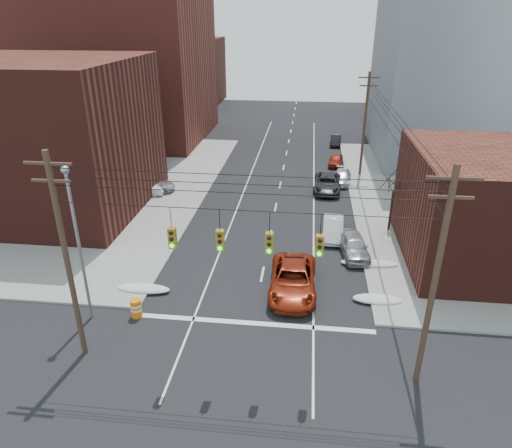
% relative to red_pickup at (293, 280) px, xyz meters
% --- Properties ---
extents(ground, '(160.00, 160.00, 0.00)m').
position_rel_red_pickup_xyz_m(ground, '(-2.15, -10.11, -0.88)').
color(ground, black).
rests_on(ground, ground).
extents(sidewalk_nw, '(40.00, 40.00, 0.15)m').
position_rel_red_pickup_xyz_m(sidewalk_nw, '(-29.15, 16.89, -0.80)').
color(sidewalk_nw, gray).
rests_on(sidewalk_nw, ground).
extents(building_brick_tall, '(24.00, 20.00, 30.00)m').
position_rel_red_pickup_xyz_m(building_brick_tall, '(-26.15, 37.89, 14.12)').
color(building_brick_tall, maroon).
rests_on(building_brick_tall, ground).
extents(building_brick_near, '(20.00, 16.00, 13.00)m').
position_rel_red_pickup_xyz_m(building_brick_near, '(-24.15, 11.89, 5.62)').
color(building_brick_near, '#481A15').
rests_on(building_brick_near, ground).
extents(building_brick_far, '(22.00, 18.00, 12.00)m').
position_rel_red_pickup_xyz_m(building_brick_far, '(-28.15, 63.89, 5.12)').
color(building_brick_far, '#481A15').
rests_on(building_brick_far, ground).
extents(building_office, '(22.00, 20.00, 25.00)m').
position_rel_red_pickup_xyz_m(building_office, '(19.85, 33.89, 11.62)').
color(building_office, gray).
rests_on(building_office, ground).
extents(building_glass, '(20.00, 18.00, 22.00)m').
position_rel_red_pickup_xyz_m(building_glass, '(21.85, 59.89, 10.12)').
color(building_glass, gray).
rests_on(building_glass, ground).
extents(utility_pole_left, '(2.20, 0.28, 11.00)m').
position_rel_red_pickup_xyz_m(utility_pole_left, '(-10.65, -7.11, 4.91)').
color(utility_pole_left, '#473323').
rests_on(utility_pole_left, ground).
extents(utility_pole_right, '(2.20, 0.28, 11.00)m').
position_rel_red_pickup_xyz_m(utility_pole_right, '(6.35, -7.11, 4.91)').
color(utility_pole_right, '#473323').
rests_on(utility_pole_right, ground).
extents(utility_pole_far, '(2.20, 0.28, 11.00)m').
position_rel_red_pickup_xyz_m(utility_pole_far, '(6.35, 23.89, 4.91)').
color(utility_pole_far, '#473323').
rests_on(utility_pole_far, ground).
extents(traffic_signals, '(17.00, 0.42, 2.02)m').
position_rel_red_pickup_xyz_m(traffic_signals, '(-2.05, -7.14, 6.29)').
color(traffic_signals, black).
rests_on(traffic_signals, ground).
extents(street_light, '(0.44, 0.44, 9.32)m').
position_rel_red_pickup_xyz_m(street_light, '(-11.65, -4.11, 4.66)').
color(street_light, gray).
rests_on(street_light, ground).
extents(bare_tree, '(2.09, 2.20, 4.93)m').
position_rel_red_pickup_xyz_m(bare_tree, '(7.44, 9.89, 1.45)').
color(bare_tree, black).
rests_on(bare_tree, ground).
extents(snow_nw, '(3.50, 1.08, 0.42)m').
position_rel_red_pickup_xyz_m(snow_nw, '(-9.55, -1.11, -0.67)').
color(snow_nw, silver).
rests_on(snow_nw, ground).
extents(snow_ne, '(3.00, 1.08, 0.42)m').
position_rel_red_pickup_xyz_m(snow_ne, '(5.25, -0.61, -0.67)').
color(snow_ne, silver).
rests_on(snow_ne, ground).
extents(snow_east_far, '(4.00, 1.08, 0.42)m').
position_rel_red_pickup_xyz_m(snow_east_far, '(5.25, 3.89, -0.67)').
color(snow_east_far, silver).
rests_on(snow_east_far, ground).
extents(red_pickup, '(2.98, 6.34, 1.75)m').
position_rel_red_pickup_xyz_m(red_pickup, '(0.00, 0.00, 0.00)').
color(red_pickup, maroon).
rests_on(red_pickup, ground).
extents(parked_car_a, '(2.41, 4.80, 1.57)m').
position_rel_red_pickup_xyz_m(parked_car_a, '(4.25, 5.40, -0.09)').
color(parked_car_a, '#A1A1A6').
rests_on(parked_car_a, ground).
extents(parked_car_b, '(1.76, 4.53, 1.47)m').
position_rel_red_pickup_xyz_m(parked_car_b, '(2.85, 8.31, -0.14)').
color(parked_car_b, silver).
rests_on(parked_car_b, ground).
extents(parked_car_c, '(2.91, 5.79, 1.57)m').
position_rel_red_pickup_xyz_m(parked_car_c, '(2.65, 18.77, -0.09)').
color(parked_car_c, black).
rests_on(parked_car_c, ground).
extents(parked_car_d, '(2.32, 4.58, 1.27)m').
position_rel_red_pickup_xyz_m(parked_car_d, '(4.25, 21.25, -0.24)').
color(parked_car_d, '#B4B5B9').
rests_on(parked_car_d, ground).
extents(parked_car_e, '(2.02, 4.04, 1.32)m').
position_rel_red_pickup_xyz_m(parked_car_e, '(3.87, 27.38, -0.21)').
color(parked_car_e, maroon).
rests_on(parked_car_e, ground).
extents(parked_car_f, '(1.67, 4.11, 1.33)m').
position_rel_red_pickup_xyz_m(parked_car_f, '(4.25, 36.59, -0.21)').
color(parked_car_f, black).
rests_on(parked_car_f, ground).
extents(lot_car_a, '(3.81, 1.50, 1.24)m').
position_rel_red_pickup_xyz_m(lot_car_a, '(-15.09, 15.28, -0.11)').
color(lot_car_a, white).
rests_on(lot_car_a, sidewalk_nw).
extents(lot_car_b, '(4.52, 2.34, 1.22)m').
position_rel_red_pickup_xyz_m(lot_car_b, '(-14.60, 16.28, -0.12)').
color(lot_car_b, '#A9AAAE').
rests_on(lot_car_b, sidewalk_nw).
extents(lot_car_c, '(5.34, 3.25, 1.45)m').
position_rel_red_pickup_xyz_m(lot_car_c, '(-19.23, 15.82, -0.00)').
color(lot_car_c, black).
rests_on(lot_car_c, sidewalk_nw).
extents(lot_car_d, '(3.78, 1.86, 1.24)m').
position_rel_red_pickup_xyz_m(lot_car_d, '(-18.79, 13.14, -0.11)').
color(lot_car_d, '#ACACB1').
rests_on(lot_car_d, sidewalk_nw).
extents(construction_barrel, '(0.79, 0.79, 1.14)m').
position_rel_red_pickup_xyz_m(construction_barrel, '(-9.03, -3.72, -0.29)').
color(construction_barrel, orange).
rests_on(construction_barrel, ground).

